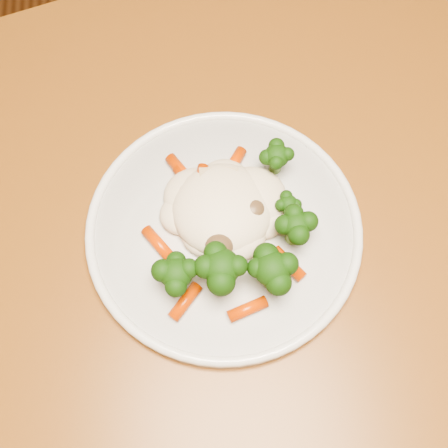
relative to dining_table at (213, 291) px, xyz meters
name	(u,v)px	position (x,y,z in m)	size (l,w,h in m)	color
dining_table	(213,291)	(0.00, 0.00, 0.00)	(1.40, 1.13, 0.75)	brown
plate	(224,229)	(0.02, 0.03, 0.10)	(0.28, 0.28, 0.01)	white
meal	(233,226)	(0.02, 0.02, 0.13)	(0.17, 0.19, 0.05)	beige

